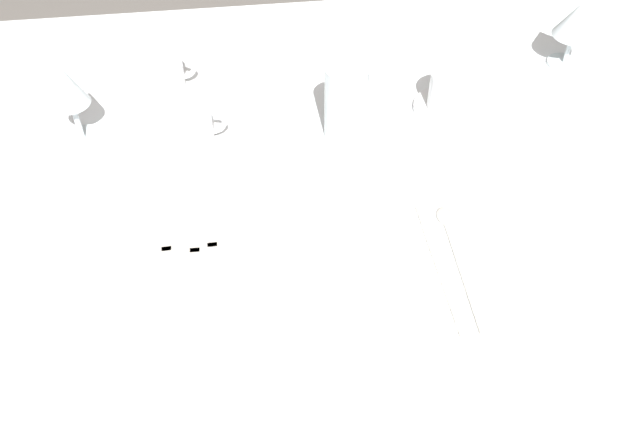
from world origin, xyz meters
The scene contains 17 objects.
ground_plane centered at (0.00, 0.00, 0.00)m, with size 6.00×6.00×0.00m, color slate.
dining_table centered at (0.00, 0.00, 0.66)m, with size 1.80×1.11×0.74m.
dinner_plate centered at (0.01, -0.22, 0.75)m, with size 0.26×0.26×0.02m, color white.
fork_outer centered at (-0.15, -0.19, 0.74)m, with size 0.02×0.20×0.00m.
fork_inner centered at (-0.18, -0.21, 0.74)m, with size 0.02×0.23×0.00m.
fork_salad centered at (-0.22, -0.20, 0.74)m, with size 0.03×0.22×0.00m.
dinner_knife centered at (0.17, -0.22, 0.74)m, with size 0.02×0.24×0.00m.
spoon_soup centered at (0.20, -0.19, 0.74)m, with size 0.03×0.23×0.01m.
saucer_left centered at (-0.24, 0.26, 0.74)m, with size 0.14×0.14×0.01m, color white.
coffee_cup_left centered at (-0.24, 0.26, 0.78)m, with size 0.11×0.09×0.07m.
saucer_right centered at (0.27, 0.14, 0.74)m, with size 0.13×0.13×0.01m, color white.
coffee_cup_right centered at (0.28, 0.14, 0.78)m, with size 0.11×0.08×0.07m.
saucer_far centered at (-0.18, 0.10, 0.74)m, with size 0.13×0.13×0.01m, color white.
coffee_cup_far centered at (-0.18, 0.10, 0.79)m, with size 0.10×0.07×0.07m.
wine_glass_centre centered at (-0.37, 0.14, 0.84)m, with size 0.07×0.07×0.15m.
wine_glass_left centered at (0.53, 0.25, 0.83)m, with size 0.08×0.08×0.13m.
drink_tumbler centered at (0.08, 0.09, 0.80)m, with size 0.07×0.07×0.14m.
Camera 1 is at (-0.08, -0.78, 1.49)m, focal length 37.52 mm.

